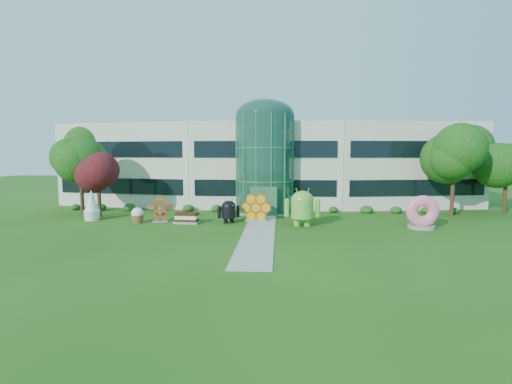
# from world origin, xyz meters

# --- Properties ---
(ground) EXTENTS (140.00, 140.00, 0.00)m
(ground) POSITION_xyz_m (0.00, 0.00, 0.00)
(ground) COLOR #215114
(ground) RESTS_ON ground
(building) EXTENTS (46.00, 15.00, 9.30)m
(building) POSITION_xyz_m (0.00, 18.00, 4.65)
(building) COLOR beige
(building) RESTS_ON ground
(atrium) EXTENTS (6.00, 6.00, 9.80)m
(atrium) POSITION_xyz_m (0.00, 12.00, 4.90)
(atrium) COLOR #194738
(atrium) RESTS_ON ground
(walkway) EXTENTS (2.40, 20.00, 0.04)m
(walkway) POSITION_xyz_m (0.00, 2.00, 0.02)
(walkway) COLOR #9E9E93
(walkway) RESTS_ON ground
(tree_red) EXTENTS (4.00, 4.00, 6.00)m
(tree_red) POSITION_xyz_m (-15.50, 7.50, 3.00)
(tree_red) COLOR #3F0C14
(tree_red) RESTS_ON ground
(trees_backdrop) EXTENTS (52.00, 8.00, 8.40)m
(trees_backdrop) POSITION_xyz_m (0.00, 13.00, 4.20)
(trees_backdrop) COLOR #134711
(trees_backdrop) RESTS_ON ground
(android_green) EXTENTS (3.08, 2.07, 3.46)m
(android_green) POSITION_xyz_m (3.41, 4.05, 1.73)
(android_green) COLOR #65B138
(android_green) RESTS_ON ground
(android_black) EXTENTS (2.37, 2.01, 2.28)m
(android_black) POSITION_xyz_m (-2.81, 4.97, 1.14)
(android_black) COLOR black
(android_black) RESTS_ON ground
(donut) EXTENTS (2.63, 1.33, 2.70)m
(donut) POSITION_xyz_m (12.90, 3.81, 1.35)
(donut) COLOR pink
(donut) RESTS_ON ground
(gingerbread) EXTENTS (2.72, 1.62, 2.36)m
(gingerbread) POSITION_xyz_m (-8.89, 5.22, 1.18)
(gingerbread) COLOR maroon
(gingerbread) RESTS_ON ground
(ice_cream_sandwich) EXTENTS (2.17, 1.21, 0.93)m
(ice_cream_sandwich) POSITION_xyz_m (-6.38, 4.62, 0.47)
(ice_cream_sandwich) COLOR black
(ice_cream_sandwich) RESTS_ON ground
(honeycomb) EXTENTS (2.87, 1.12, 2.22)m
(honeycomb) POSITION_xyz_m (-0.53, 6.15, 1.11)
(honeycomb) COLOR gold
(honeycomb) RESTS_ON ground
(froyo) EXTENTS (2.00, 2.00, 2.64)m
(froyo) POSITION_xyz_m (-15.24, 5.56, 1.32)
(froyo) COLOR white
(froyo) RESTS_ON ground
(cupcake) EXTENTS (1.45, 1.45, 1.35)m
(cupcake) POSITION_xyz_m (-10.67, 4.55, 0.68)
(cupcake) COLOR white
(cupcake) RESTS_ON ground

